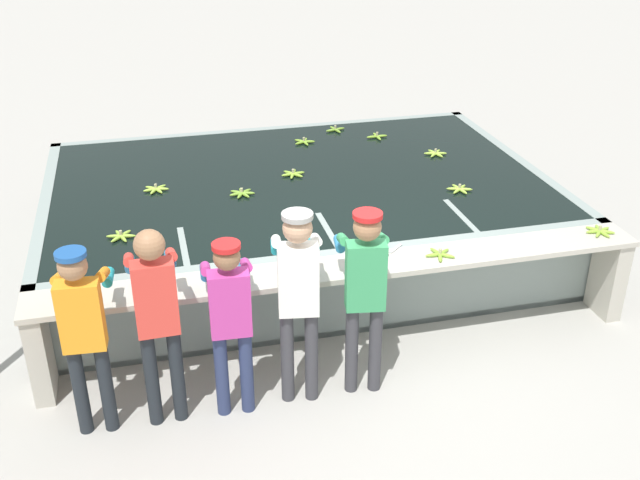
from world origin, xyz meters
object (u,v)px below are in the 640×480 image
(worker_3, at_px, (298,288))
(banana_bunch_floating_7, at_px, (242,193))
(banana_bunch_ledge_1, at_px, (600,231))
(worker_0, at_px, (83,325))
(banana_bunch_floating_8, at_px, (156,189))
(banana_bunch_floating_2, at_px, (304,142))
(banana_bunch_floating_3, at_px, (460,189))
(banana_bunch_floating_6, at_px, (335,130))
(knife_0, at_px, (389,254))
(worker_2, at_px, (230,312))
(banana_bunch_floating_1, at_px, (435,153))
(worker_1, at_px, (157,309))
(banana_bunch_ledge_0, at_px, (440,254))
(worker_4, at_px, (365,285))
(banana_bunch_floating_4, at_px, (293,174))
(banana_bunch_floating_0, at_px, (377,136))
(banana_bunch_floating_5, at_px, (121,236))

(worker_3, bearing_deg, banana_bunch_floating_7, 92.34)
(worker_3, xyz_separation_m, banana_bunch_ledge_1, (3.10, 0.60, -0.15))
(worker_3, bearing_deg, banana_bunch_ledge_1, 10.96)
(banana_bunch_ledge_1, bearing_deg, worker_0, -172.91)
(banana_bunch_ledge_1, bearing_deg, banana_bunch_floating_8, 152.79)
(banana_bunch_floating_2, bearing_deg, banana_bunch_floating_3, -55.80)
(worker_3, distance_m, banana_bunch_floating_7, 2.37)
(banana_bunch_floating_8, bearing_deg, worker_0, -103.94)
(banana_bunch_floating_6, relative_size, banana_bunch_floating_8, 1.00)
(knife_0, bearing_deg, worker_2, -155.54)
(banana_bunch_floating_2, height_order, banana_bunch_floating_7, same)
(worker_0, height_order, worker_3, worker_3)
(knife_0, bearing_deg, banana_bunch_ledge_1, -1.94)
(banana_bunch_floating_1, bearing_deg, banana_bunch_floating_7, -165.47)
(worker_1, height_order, knife_0, worker_1)
(banana_bunch_ledge_0, relative_size, banana_bunch_ledge_1, 0.99)
(banana_bunch_floating_7, height_order, banana_bunch_floating_8, same)
(worker_1, bearing_deg, banana_bunch_floating_2, 62.04)
(worker_0, distance_m, banana_bunch_ledge_1, 4.79)
(worker_1, distance_m, worker_4, 1.66)
(worker_0, relative_size, banana_bunch_floating_1, 5.74)
(worker_1, height_order, banana_bunch_floating_8, worker_1)
(banana_bunch_floating_2, xyz_separation_m, banana_bunch_ledge_1, (2.18, -3.20, 0.00))
(worker_0, height_order, banana_bunch_floating_7, worker_0)
(knife_0, bearing_deg, worker_4, -122.79)
(worker_3, xyz_separation_m, banana_bunch_floating_7, (-0.10, 2.36, -0.16))
(worker_2, relative_size, banana_bunch_floating_8, 5.55)
(worker_1, bearing_deg, banana_bunch_floating_4, 59.13)
(worker_3, xyz_separation_m, banana_bunch_floating_4, (0.55, 2.77, -0.16))
(worker_4, xyz_separation_m, knife_0, (0.44, 0.68, -0.12))
(banana_bunch_floating_0, bearing_deg, knife_0, -106.05)
(worker_4, relative_size, banana_bunch_floating_3, 5.95)
(banana_bunch_floating_5, bearing_deg, banana_bunch_floating_0, 33.59)
(worker_4, distance_m, banana_bunch_floating_2, 3.83)
(banana_bunch_floating_6, relative_size, banana_bunch_ledge_0, 1.01)
(banana_bunch_floating_0, xyz_separation_m, banana_bunch_floating_1, (0.50, -0.77, -0.00))
(banana_bunch_floating_4, bearing_deg, banana_bunch_ledge_0, -68.64)
(worker_1, bearing_deg, banana_bunch_floating_3, 29.86)
(banana_bunch_floating_8, bearing_deg, banana_bunch_floating_7, -21.01)
(banana_bunch_floating_0, relative_size, banana_bunch_floating_8, 1.00)
(banana_bunch_floating_7, relative_size, banana_bunch_ledge_0, 1.01)
(banana_bunch_floating_4, bearing_deg, worker_4, -90.07)
(banana_bunch_floating_4, bearing_deg, banana_bunch_floating_7, -147.96)
(banana_bunch_floating_3, xyz_separation_m, banana_bunch_floating_4, (-1.66, 0.87, 0.00))
(banana_bunch_ledge_0, bearing_deg, banana_bunch_floating_2, 98.86)
(worker_3, bearing_deg, worker_1, -179.49)
(banana_bunch_floating_1, relative_size, banana_bunch_floating_2, 1.02)
(banana_bunch_floating_1, bearing_deg, worker_4, -121.27)
(worker_2, distance_m, banana_bunch_floating_3, 3.37)
(worker_0, xyz_separation_m, banana_bunch_floating_3, (3.87, 1.89, -0.07))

